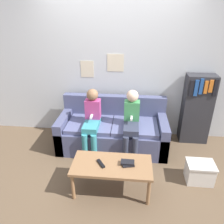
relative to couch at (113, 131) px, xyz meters
The scene contains 10 objects.
ground_plane 0.59m from the couch, 90.00° to the right, with size 10.00×10.00×0.00m, color brown.
wall_back 1.14m from the couch, 90.01° to the left, with size 8.00×0.07×2.60m.
couch is the anchor object (origin of this frame).
coffee_table 1.04m from the couch, 85.23° to the right, with size 1.01×0.49×0.42m.
person_left 0.49m from the couch, 148.75° to the right, with size 0.24×0.56×1.05m.
person_right 0.49m from the couch, 31.60° to the right, with size 0.24×0.56×1.06m.
tv_remote 1.07m from the couch, 92.78° to the right, with size 0.13×0.16×0.02m.
book_stack 1.08m from the couch, 74.43° to the right, with size 0.18×0.15×0.05m.
bookshelf 1.49m from the couch, 12.42° to the left, with size 0.48×0.29×1.22m.
storage_box 1.49m from the couch, 30.82° to the right, with size 0.37×0.28×0.29m.
Camera 1 is at (0.30, -2.70, 2.20)m, focal length 35.00 mm.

